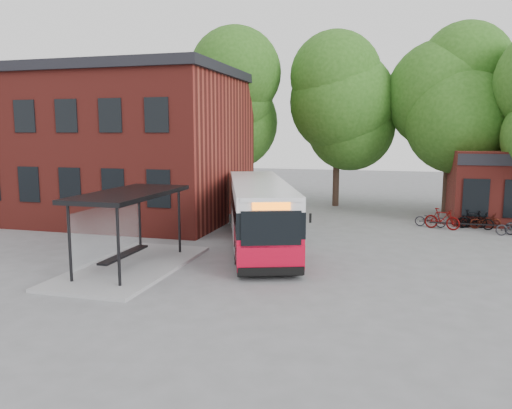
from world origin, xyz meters
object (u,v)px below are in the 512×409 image
(bicycle_0, at_px, (430,219))
(bicycle_3, at_px, (472,219))
(city_bus, at_px, (259,213))
(bicycle_1, at_px, (442,219))
(bus_shelter, at_px, (130,230))
(bicycle_2, at_px, (476,220))
(bicycle_4, at_px, (485,221))

(bicycle_0, xyz_separation_m, bicycle_3, (2.08, 0.16, 0.06))
(city_bus, height_order, bicycle_1, city_bus)
(bicycle_3, bearing_deg, bus_shelter, 117.14)
(bicycle_1, height_order, bicycle_3, bicycle_1)
(bicycle_2, relative_size, bicycle_3, 1.08)
(city_bus, xyz_separation_m, bicycle_4, (10.46, 6.80, -1.01))
(bicycle_1, height_order, bicycle_2, bicycle_1)
(city_bus, height_order, bicycle_2, city_bus)
(bicycle_1, xyz_separation_m, bicycle_3, (1.55, 0.68, -0.07))
(bus_shelter, xyz_separation_m, bicycle_1, (11.81, 11.06, -0.90))
(bus_shelter, distance_m, bicycle_2, 17.90)
(bus_shelter, height_order, city_bus, bus_shelter)
(bicycle_3, bearing_deg, bicycle_4, -97.04)
(bus_shelter, xyz_separation_m, bicycle_4, (14.02, 11.82, -1.03))
(bicycle_1, bearing_deg, bicycle_4, -49.71)
(bus_shelter, bearing_deg, bicycle_0, 45.77)
(bus_shelter, xyz_separation_m, city_bus, (3.56, 5.02, -0.02))
(city_bus, relative_size, bicycle_3, 7.05)
(bus_shelter, bearing_deg, bicycle_3, 41.31)
(city_bus, bearing_deg, bicycle_3, 15.13)
(bicycle_0, distance_m, bicycle_3, 2.09)
(bus_shelter, relative_size, bicycle_4, 4.36)
(city_bus, height_order, bicycle_3, city_bus)
(city_bus, distance_m, bicycle_1, 10.26)
(bus_shelter, relative_size, bicycle_0, 4.37)
(bicycle_2, relative_size, bicycle_4, 1.08)
(bicycle_0, bearing_deg, city_bus, 142.38)
(bicycle_1, bearing_deg, bicycle_2, -50.11)
(bicycle_2, height_order, bicycle_3, bicycle_3)
(bicycle_1, xyz_separation_m, bicycle_4, (2.21, 0.77, -0.13))
(bicycle_2, xyz_separation_m, bicycle_3, (-0.20, 0.09, 0.03))
(bicycle_3, distance_m, bicycle_4, 0.67)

